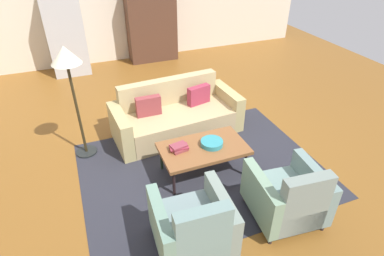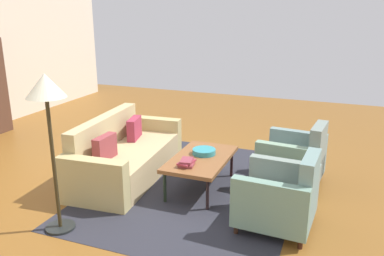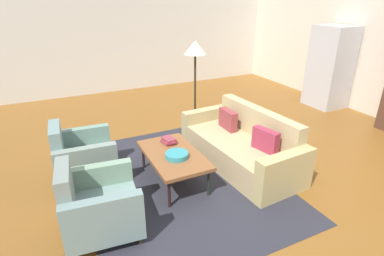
% 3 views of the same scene
% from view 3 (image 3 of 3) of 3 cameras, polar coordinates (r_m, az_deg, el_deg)
% --- Properties ---
extents(ground_plane, '(11.82, 11.82, 0.00)m').
position_cam_3_polar(ground_plane, '(4.78, 4.76, -7.63)').
color(ground_plane, brown).
extents(wall_left, '(0.12, 8.54, 2.80)m').
position_cam_3_polar(wall_left, '(8.75, -12.03, 16.05)').
color(wall_left, silver).
rests_on(wall_left, ground).
extents(area_rug, '(3.40, 2.60, 0.01)m').
position_cam_3_polar(area_rug, '(4.52, -2.80, -9.50)').
color(area_rug, '#292A32').
rests_on(area_rug, ground).
extents(couch, '(2.16, 1.04, 0.86)m').
position_cam_3_polar(couch, '(4.87, 9.50, -3.36)').
color(couch, tan).
rests_on(couch, ground).
extents(coffee_table, '(1.20, 0.70, 0.44)m').
position_cam_3_polar(coffee_table, '(4.29, -3.52, -5.15)').
color(coffee_table, black).
rests_on(coffee_table, ground).
extents(armchair_left, '(0.85, 0.85, 0.88)m').
position_cam_3_polar(armchair_left, '(4.62, -20.00, -5.32)').
color(armchair_left, black).
rests_on(armchair_left, ground).
extents(armchair_right, '(0.88, 0.88, 0.88)m').
position_cam_3_polar(armchair_right, '(3.61, -17.51, -13.79)').
color(armchair_right, '#321E1F').
rests_on(armchair_right, ground).
extents(fruit_bowl, '(0.31, 0.31, 0.07)m').
position_cam_3_polar(fruit_bowl, '(4.15, -2.84, -5.06)').
color(fruit_bowl, teal).
rests_on(fruit_bowl, coffee_table).
extents(book_stack, '(0.27, 0.21, 0.08)m').
position_cam_3_polar(book_stack, '(4.56, -4.36, -2.32)').
color(book_stack, brown).
rests_on(book_stack, coffee_table).
extents(refrigerator, '(0.80, 0.73, 1.85)m').
position_cam_3_polar(refrigerator, '(7.90, 24.24, 10.26)').
color(refrigerator, '#B7BABF').
rests_on(refrigerator, ground).
extents(floor_lamp, '(0.40, 0.40, 1.72)m').
position_cam_3_polar(floor_lamp, '(5.70, 0.60, 13.21)').
color(floor_lamp, black).
rests_on(floor_lamp, ground).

